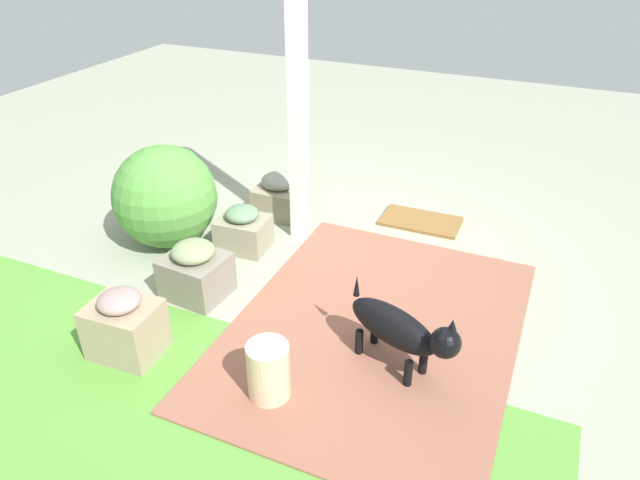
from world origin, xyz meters
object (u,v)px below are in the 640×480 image
object	(u,v)px
ceramic_urn	(269,372)
stone_planter_nearest	(279,195)
porch_pillar	(297,85)
round_shrub	(165,197)
stone_planter_far	(125,326)
dog	(400,329)
stone_planter_near	(243,229)
terracotta_pot_broad	(176,166)
doormat	(421,221)
stone_planter_mid	(196,271)

from	to	relation	value
ceramic_urn	stone_planter_nearest	bearing A→B (deg)	-64.42
porch_pillar	round_shrub	world-z (taller)	porch_pillar
stone_planter_far	ceramic_urn	world-z (taller)	stone_planter_far
dog	stone_planter_near	bearing A→B (deg)	-28.95
round_shrub	stone_planter_near	bearing A→B (deg)	-165.55
round_shrub	terracotta_pot_broad	distance (m)	0.97
ceramic_urn	round_shrub	bearing A→B (deg)	-37.76
porch_pillar	ceramic_urn	distance (m)	2.16
stone_planter_nearest	doormat	xyz separation A→B (m)	(-1.22, -0.33, -0.16)
stone_planter_near	stone_planter_far	bearing A→B (deg)	89.07
stone_planter_nearest	doormat	bearing A→B (deg)	-164.81
stone_planter_near	porch_pillar	bearing A→B (deg)	-131.18
round_shrub	terracotta_pot_broad	bearing A→B (deg)	-58.48
stone_planter_near	stone_planter_mid	xyz separation A→B (m)	(-0.02, 0.70, 0.03)
terracotta_pot_broad	stone_planter_near	bearing A→B (deg)	149.28
stone_planter_mid	terracotta_pot_broad	distance (m)	1.77
terracotta_pot_broad	ceramic_urn	distance (m)	2.91
stone_planter_near	round_shrub	xyz separation A→B (m)	(0.61, 0.16, 0.25)
terracotta_pot_broad	ceramic_urn	bearing A→B (deg)	135.55
stone_planter_nearest	stone_planter_far	bearing A→B (deg)	89.64
stone_planter_far	dog	world-z (taller)	dog
stone_planter_nearest	terracotta_pot_broad	distance (m)	1.10
stone_planter_far	dog	size ratio (longest dim) A/B	0.61
stone_planter_mid	stone_planter_far	world-z (taller)	stone_planter_far
stone_planter_near	terracotta_pot_broad	bearing A→B (deg)	-30.72
stone_planter_nearest	ceramic_urn	world-z (taller)	stone_planter_nearest
stone_planter_near	dog	xyz separation A→B (m)	(-1.57, 0.87, 0.14)
dog	doormat	xyz separation A→B (m)	(0.35, -1.86, -0.29)
stone_planter_near	doormat	world-z (taller)	stone_planter_near
stone_planter_near	ceramic_urn	bearing A→B (deg)	125.04
stone_planter_mid	stone_planter_near	bearing A→B (deg)	-88.57
stone_planter_nearest	stone_planter_far	world-z (taller)	stone_planter_far
round_shrub	terracotta_pot_broad	world-z (taller)	round_shrub
round_shrub	ceramic_urn	size ratio (longest dim) A/B	2.26
porch_pillar	dog	world-z (taller)	porch_pillar
terracotta_pot_broad	round_shrub	bearing A→B (deg)	121.52
stone_planter_nearest	dog	size ratio (longest dim) A/B	0.55
stone_planter_nearest	dog	bearing A→B (deg)	135.92
stone_planter_mid	stone_planter_far	xyz separation A→B (m)	(0.04, 0.70, 0.01)
dog	ceramic_urn	size ratio (longest dim) A/B	2.04
stone_planter_nearest	terracotta_pot_broad	bearing A→B (deg)	0.03
stone_planter_nearest	stone_planter_far	size ratio (longest dim) A/B	0.90
porch_pillar	round_shrub	size ratio (longest dim) A/B	3.09
round_shrub	ceramic_urn	bearing A→B (deg)	142.24
stone_planter_near	terracotta_pot_broad	size ratio (longest dim) A/B	0.95
round_shrub	doormat	size ratio (longest dim) A/B	1.22
stone_planter_near	doormat	bearing A→B (deg)	-140.73
porch_pillar	stone_planter_near	xyz separation A→B (m)	(0.33, 0.38, -1.11)
stone_planter_nearest	round_shrub	xyz separation A→B (m)	(0.60, 0.82, 0.24)
stone_planter_mid	ceramic_urn	size ratio (longest dim) A/B	1.23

